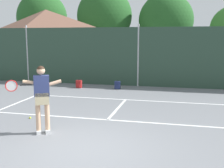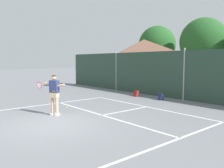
# 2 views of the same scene
# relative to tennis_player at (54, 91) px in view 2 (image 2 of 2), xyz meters

# --- Properties ---
(ground_plane) EXTENTS (120.00, 120.00, 0.00)m
(ground_plane) POSITION_rel_tennis_player_xyz_m (1.40, -0.82, -1.11)
(ground_plane) COLOR slate
(court_markings) EXTENTS (8.30, 11.10, 0.01)m
(court_markings) POSITION_rel_tennis_player_xyz_m (1.40, -0.17, -1.11)
(court_markings) COLOR white
(court_markings) RESTS_ON ground
(chainlink_fence) EXTENTS (26.09, 0.09, 3.27)m
(chainlink_fence) POSITION_rel_tennis_player_xyz_m (1.40, 8.18, 0.45)
(chainlink_fence) COLOR #284233
(chainlink_fence) RESTS_ON ground
(clubhouse_building) EXTENTS (5.99, 4.55, 4.57)m
(clubhouse_building) POSITION_rel_tennis_player_xyz_m (-6.06, 12.65, 1.25)
(clubhouse_building) COLOR beige
(clubhouse_building) RESTS_ON ground
(tennis_player) EXTENTS (1.24, 0.82, 1.85)m
(tennis_player) POSITION_rel_tennis_player_xyz_m (0.00, 0.00, 0.00)
(tennis_player) COLOR silver
(tennis_player) RESTS_ON ground
(tennis_ball) EXTENTS (0.07, 0.07, 0.07)m
(tennis_ball) POSITION_rel_tennis_player_xyz_m (-1.06, 1.19, -1.08)
(tennis_ball) COLOR #CCE033
(tennis_ball) RESTS_ON ground
(backpack_red) EXTENTS (0.29, 0.26, 0.46)m
(backpack_red) POSITION_rel_tennis_player_xyz_m (-1.48, 6.89, -0.92)
(backpack_red) COLOR maroon
(backpack_red) RESTS_ON ground
(backpack_navy) EXTENTS (0.29, 0.25, 0.46)m
(backpack_navy) POSITION_rel_tennis_player_xyz_m (0.54, 7.00, -0.92)
(backpack_navy) COLOR navy
(backpack_navy) RESTS_ON ground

